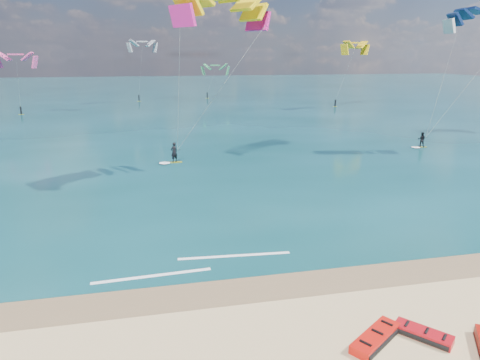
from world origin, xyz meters
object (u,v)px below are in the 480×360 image
packed_kite_left (375,342)px  kitesurfer_main (197,76)px  packed_kite_mid (423,337)px  kitesurfer_far (456,72)px

packed_kite_left → kitesurfer_main: size_ratio=0.17×
packed_kite_mid → kitesurfer_far: kitesurfer_far is taller
packed_kite_left → kitesurfer_far: 38.24m
packed_kite_mid → kitesurfer_far: bearing=101.6°
packed_kite_mid → kitesurfer_main: bearing=151.2°
packed_kite_mid → kitesurfer_main: kitesurfer_main is taller
packed_kite_left → packed_kite_mid: packed_kite_left is taller
kitesurfer_main → kitesurfer_far: 27.73m
packed_kite_left → kitesurfer_far: bearing=16.0°
packed_kite_left → packed_kite_mid: 1.88m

